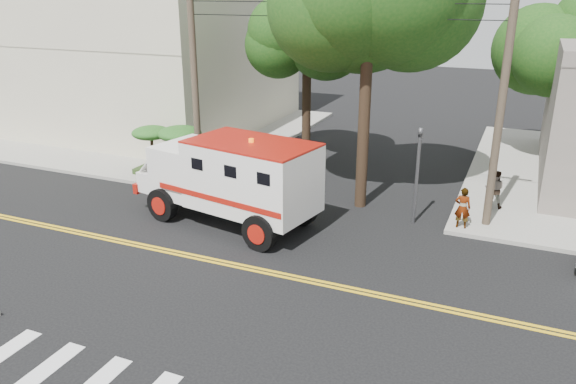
% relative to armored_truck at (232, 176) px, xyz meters
% --- Properties ---
extents(ground, '(100.00, 100.00, 0.00)m').
position_rel_armored_truck_xyz_m(ground, '(2.31, -2.96, -1.83)').
color(ground, black).
rests_on(ground, ground).
extents(sidewalk_nw, '(17.00, 17.00, 0.15)m').
position_rel_armored_truck_xyz_m(sidewalk_nw, '(-11.19, 10.54, -1.76)').
color(sidewalk_nw, gray).
rests_on(sidewalk_nw, ground).
extents(building_left, '(16.00, 14.00, 10.00)m').
position_rel_armored_truck_xyz_m(building_left, '(-13.19, 12.04, 3.32)').
color(building_left, beige).
rests_on(building_left, sidewalk_nw).
extents(utility_pole_left, '(0.28, 0.28, 9.00)m').
position_rel_armored_truck_xyz_m(utility_pole_left, '(-3.29, 3.04, 2.67)').
color(utility_pole_left, '#382D23').
rests_on(utility_pole_left, ground).
extents(utility_pole_right, '(0.28, 0.28, 9.00)m').
position_rel_armored_truck_xyz_m(utility_pole_right, '(8.61, 3.24, 2.67)').
color(utility_pole_right, '#382D23').
rests_on(utility_pole_right, ground).
extents(tree_main, '(6.08, 5.70, 9.85)m').
position_rel_armored_truck_xyz_m(tree_main, '(4.25, 3.25, 5.37)').
color(tree_main, black).
rests_on(tree_main, ground).
extents(tree_left, '(4.48, 4.20, 7.70)m').
position_rel_armored_truck_xyz_m(tree_left, '(-0.37, 8.82, 3.90)').
color(tree_left, black).
rests_on(tree_left, ground).
extents(traffic_signal, '(0.15, 0.18, 3.60)m').
position_rel_armored_truck_xyz_m(traffic_signal, '(6.11, 2.64, 0.39)').
color(traffic_signal, '#3F3F42').
rests_on(traffic_signal, ground).
extents(accessibility_sign, '(0.45, 0.10, 2.02)m').
position_rel_armored_truck_xyz_m(accessibility_sign, '(-3.89, 3.21, -0.47)').
color(accessibility_sign, '#3F3F42').
rests_on(accessibility_sign, ground).
extents(palm_planter, '(3.52, 2.63, 2.36)m').
position_rel_armored_truck_xyz_m(palm_planter, '(-5.13, 3.66, -0.19)').
color(palm_planter, '#1E3314').
rests_on(palm_planter, sidewalk_nw).
extents(armored_truck, '(7.43, 3.91, 3.22)m').
position_rel_armored_truck_xyz_m(armored_truck, '(0.00, 0.00, 0.00)').
color(armored_truck, white).
rests_on(armored_truck, ground).
extents(pedestrian_a, '(0.57, 0.40, 1.50)m').
position_rel_armored_truck_xyz_m(pedestrian_a, '(7.81, 2.54, -0.93)').
color(pedestrian_a, gray).
rests_on(pedestrian_a, sidewalk_ne).
extents(pedestrian_b, '(0.75, 0.60, 1.49)m').
position_rel_armored_truck_xyz_m(pedestrian_b, '(8.69, 5.04, -0.94)').
color(pedestrian_b, gray).
rests_on(pedestrian_b, sidewalk_ne).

